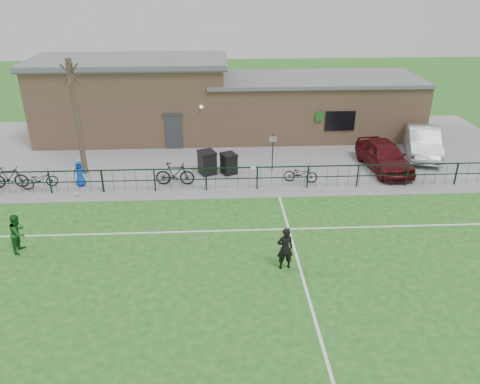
{
  "coord_description": "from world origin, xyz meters",
  "views": [
    {
      "loc": [
        -0.93,
        -12.9,
        9.89
      ],
      "look_at": [
        0.0,
        5.0,
        1.3
      ],
      "focal_mm": 35.0,
      "sensor_mm": 36.0,
      "label": 1
    }
  ],
  "objects_px": {
    "bare_tree": "(77,119)",
    "outfield_player": "(18,233)",
    "wheelie_bin_right": "(229,164)",
    "bicycle_c": "(40,180)",
    "bicycle_b": "(9,177)",
    "spectator_child": "(80,174)",
    "sign_post": "(273,152)",
    "car_silver": "(423,142)",
    "bicycle_e": "(301,174)",
    "ball_ground": "(77,194)",
    "wheelie_bin_left": "(207,163)",
    "car_maroon": "(384,156)",
    "bicycle_d": "(175,174)"
  },
  "relations": [
    {
      "from": "bare_tree",
      "to": "bicycle_c",
      "type": "xyz_separation_m",
      "value": [
        -1.74,
        -1.83,
        -2.53
      ]
    },
    {
      "from": "bicycle_d",
      "to": "spectator_child",
      "type": "height_order",
      "value": "spectator_child"
    },
    {
      "from": "bare_tree",
      "to": "spectator_child",
      "type": "bearing_deg",
      "value": -82.93
    },
    {
      "from": "bare_tree",
      "to": "wheelie_bin_right",
      "type": "xyz_separation_m",
      "value": [
        7.67,
        -0.47,
        -2.47
      ]
    },
    {
      "from": "sign_post",
      "to": "car_silver",
      "type": "bearing_deg",
      "value": 11.37
    },
    {
      "from": "spectator_child",
      "to": "ball_ground",
      "type": "bearing_deg",
      "value": -106.34
    },
    {
      "from": "wheelie_bin_right",
      "to": "outfield_player",
      "type": "bearing_deg",
      "value": -163.66
    },
    {
      "from": "bare_tree",
      "to": "outfield_player",
      "type": "relative_size",
      "value": 3.84
    },
    {
      "from": "car_silver",
      "to": "ball_ground",
      "type": "height_order",
      "value": "car_silver"
    },
    {
      "from": "wheelie_bin_left",
      "to": "outfield_player",
      "type": "xyz_separation_m",
      "value": [
        -7.11,
        -7.17,
        0.18
      ]
    },
    {
      "from": "bare_tree",
      "to": "bicycle_b",
      "type": "distance_m",
      "value": 4.4
    },
    {
      "from": "sign_post",
      "to": "outfield_player",
      "type": "xyz_separation_m",
      "value": [
        -10.61,
        -7.48,
        -0.24
      ]
    },
    {
      "from": "outfield_player",
      "to": "ball_ground",
      "type": "bearing_deg",
      "value": -5.55
    },
    {
      "from": "car_maroon",
      "to": "bicycle_c",
      "type": "height_order",
      "value": "car_maroon"
    },
    {
      "from": "bicycle_c",
      "to": "bicycle_d",
      "type": "bearing_deg",
      "value": -108.98
    },
    {
      "from": "outfield_player",
      "to": "car_silver",
      "type": "bearing_deg",
      "value": -59.48
    },
    {
      "from": "bicycle_d",
      "to": "bicycle_c",
      "type": "bearing_deg",
      "value": 93.46
    },
    {
      "from": "sign_post",
      "to": "bicycle_d",
      "type": "xyz_separation_m",
      "value": [
        -5.09,
        -1.68,
        -0.41
      ]
    },
    {
      "from": "wheelie_bin_right",
      "to": "car_silver",
      "type": "relative_size",
      "value": 0.21
    },
    {
      "from": "bicycle_b",
      "to": "outfield_player",
      "type": "xyz_separation_m",
      "value": [
        2.64,
        -5.87,
        0.21
      ]
    },
    {
      "from": "car_silver",
      "to": "outfield_player",
      "type": "xyz_separation_m",
      "value": [
        -19.57,
        -9.28,
        -0.05
      ]
    },
    {
      "from": "car_silver",
      "to": "bicycle_e",
      "type": "bearing_deg",
      "value": -140.22
    },
    {
      "from": "outfield_player",
      "to": "bicycle_e",
      "type": "bearing_deg",
      "value": -58.75
    },
    {
      "from": "bicycle_b",
      "to": "spectator_child",
      "type": "height_order",
      "value": "spectator_child"
    },
    {
      "from": "wheelie_bin_left",
      "to": "bare_tree",
      "type": "bearing_deg",
      "value": 153.97
    },
    {
      "from": "outfield_player",
      "to": "wheelie_bin_left",
      "type": "bearing_deg",
      "value": -39.63
    },
    {
      "from": "bare_tree",
      "to": "sign_post",
      "type": "bearing_deg",
      "value": -0.63
    },
    {
      "from": "bare_tree",
      "to": "spectator_child",
      "type": "relative_size",
      "value": 4.57
    },
    {
      "from": "wheelie_bin_right",
      "to": "bicycle_e",
      "type": "bearing_deg",
      "value": -44.42
    },
    {
      "from": "sign_post",
      "to": "outfield_player",
      "type": "bearing_deg",
      "value": -144.82
    },
    {
      "from": "bare_tree",
      "to": "bicycle_e",
      "type": "relative_size",
      "value": 3.51
    },
    {
      "from": "bare_tree",
      "to": "bicycle_c",
      "type": "distance_m",
      "value": 3.58
    },
    {
      "from": "wheelie_bin_right",
      "to": "car_silver",
      "type": "distance_m",
      "value": 11.52
    },
    {
      "from": "wheelie_bin_right",
      "to": "bicycle_c",
      "type": "height_order",
      "value": "wheelie_bin_right"
    },
    {
      "from": "wheelie_bin_right",
      "to": "ball_ground",
      "type": "distance_m",
      "value": 7.76
    },
    {
      "from": "car_maroon",
      "to": "spectator_child",
      "type": "xyz_separation_m",
      "value": [
        -15.83,
        -1.35,
        -0.13
      ]
    },
    {
      "from": "bicycle_b",
      "to": "bare_tree",
      "type": "bearing_deg",
      "value": -63.98
    },
    {
      "from": "wheelie_bin_right",
      "to": "sign_post",
      "type": "relative_size",
      "value": 0.51
    },
    {
      "from": "sign_post",
      "to": "bicycle_c",
      "type": "xyz_separation_m",
      "value": [
        -11.76,
        -1.72,
        -0.55
      ]
    },
    {
      "from": "bicycle_e",
      "to": "outfield_player",
      "type": "distance_m",
      "value": 13.22
    },
    {
      "from": "bicycle_c",
      "to": "wheelie_bin_right",
      "type": "bearing_deg",
      "value": -101.08
    },
    {
      "from": "wheelie_bin_left",
      "to": "bicycle_b",
      "type": "bearing_deg",
      "value": 165.27
    },
    {
      "from": "outfield_player",
      "to": "bicycle_c",
      "type": "bearing_deg",
      "value": 16.46
    },
    {
      "from": "wheelie_bin_left",
      "to": "ball_ground",
      "type": "relative_size",
      "value": 5.4
    },
    {
      "from": "sign_post",
      "to": "outfield_player",
      "type": "relative_size",
      "value": 1.28
    },
    {
      "from": "wheelie_bin_left",
      "to": "car_silver",
      "type": "distance_m",
      "value": 12.64
    },
    {
      "from": "bare_tree",
      "to": "car_maroon",
      "type": "relative_size",
      "value": 1.31
    },
    {
      "from": "car_maroon",
      "to": "bicycle_b",
      "type": "xyz_separation_m",
      "value": [
        -19.27,
        -1.39,
        -0.23
      ]
    },
    {
      "from": "wheelie_bin_left",
      "to": "bicycle_b",
      "type": "height_order",
      "value": "wheelie_bin_left"
    },
    {
      "from": "bare_tree",
      "to": "sign_post",
      "type": "distance_m",
      "value": 10.22
    }
  ]
}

